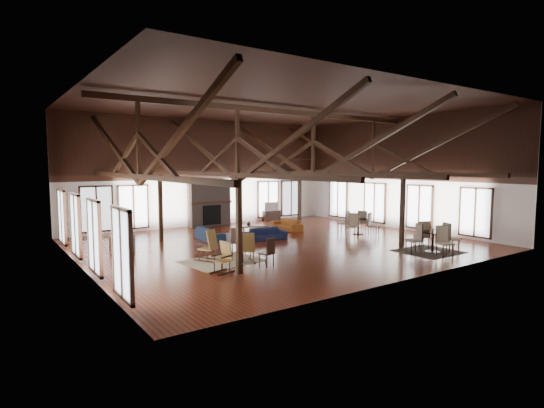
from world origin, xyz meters
TOP-DOWN VIEW (x-y plane):
  - floor at (0.00, 0.00)m, footprint 16.00×16.00m
  - ceiling at (0.00, 0.00)m, footprint 16.00×14.00m
  - wall_back at (0.00, 7.00)m, footprint 16.00×0.02m
  - wall_front at (0.00, -7.00)m, footprint 16.00×0.02m
  - wall_left at (-8.00, 0.00)m, footprint 0.02×14.00m
  - wall_right at (8.00, 0.00)m, footprint 0.02×14.00m
  - roof_truss at (0.00, 0.00)m, footprint 15.60×14.07m
  - post_grid at (0.00, 0.00)m, footprint 8.16×7.16m
  - fireplace at (0.00, 6.67)m, footprint 2.50×0.69m
  - ceiling_fan at (0.50, -1.00)m, footprint 1.60×1.60m
  - sofa_navy_front at (0.14, 1.10)m, footprint 1.95×0.99m
  - sofa_navy_left at (-2.07, 2.50)m, footprint 2.06×0.95m
  - sofa_orange at (2.71, 2.92)m, footprint 1.97×0.82m
  - coffee_table at (0.18, 2.51)m, footprint 1.42×0.97m
  - vase at (0.08, 2.55)m, footprint 0.22×0.22m
  - armchair at (-6.04, 2.11)m, footprint 1.14×1.06m
  - side_table_lamp at (-6.27, 2.38)m, footprint 0.47×0.47m
  - rocking_chair_a at (-3.98, -1.34)m, footprint 0.84×1.01m
  - rocking_chair_b at (-2.92, -2.25)m, footprint 0.63×0.90m
  - rocking_chair_c at (-4.31, -3.05)m, footprint 0.87×0.63m
  - side_chair_a at (-2.65, -1.09)m, footprint 0.64×0.64m
  - side_chair_b at (-2.71, -3.26)m, footprint 0.52×0.52m
  - cafe_table_near at (4.00, -5.00)m, footprint 2.20×2.20m
  - cafe_table_far at (4.83, -0.19)m, footprint 2.11×2.11m
  - cup_near at (4.09, -4.92)m, footprint 0.12×0.12m
  - cup_far at (4.86, -0.16)m, footprint 0.16×0.16m
  - tv_console at (4.32, 6.75)m, footprint 1.16×0.44m
  - television at (4.30, 6.75)m, footprint 0.97×0.25m
  - rug_tan at (-3.62, -1.63)m, footprint 2.90×2.41m
  - rug_navy at (-0.01, 2.46)m, footprint 3.44×2.72m
  - rug_dark at (3.98, -4.83)m, footprint 2.32×2.11m

SIDE VIEW (x-z plane):
  - floor at x=0.00m, z-range 0.00..0.00m
  - rug_tan at x=-3.62m, z-range 0.00..0.01m
  - rug_navy at x=-0.01m, z-range 0.00..0.01m
  - rug_dark at x=3.98m, z-range 0.00..0.01m
  - sofa_navy_front at x=0.14m, z-range 0.00..0.55m
  - sofa_orange at x=2.71m, z-range 0.00..0.57m
  - tv_console at x=4.32m, z-range 0.00..0.58m
  - sofa_navy_left at x=-2.07m, z-range 0.00..0.58m
  - armchair at x=-6.04m, z-range 0.00..0.62m
  - coffee_table at x=0.18m, z-range 0.19..0.68m
  - side_table_lamp at x=-6.27m, z-range -0.15..1.05m
  - rocking_chair_c at x=-4.31m, z-range -0.03..0.98m
  - rocking_chair_b at x=-2.92m, z-range -0.03..1.02m
  - rocking_chair_a at x=-3.98m, z-range -0.03..1.12m
  - cafe_table_far at x=4.83m, z-range 0.00..1.09m
  - cafe_table_near at x=4.00m, z-range 0.00..1.14m
  - side_chair_b at x=-2.71m, z-range 0.08..1.07m
  - vase at x=0.08m, z-range 0.49..0.70m
  - side_chair_a at x=-2.65m, z-range 0.09..1.17m
  - cup_far at x=4.86m, z-range 0.79..0.89m
  - television at x=4.30m, z-range 0.58..1.13m
  - cup_near at x=4.09m, z-range 0.82..0.92m
  - fireplace at x=0.00m, z-range -0.01..2.59m
  - post_grid at x=0.00m, z-range 0.00..3.05m
  - wall_back at x=0.00m, z-range 0.00..6.00m
  - wall_front at x=0.00m, z-range 0.00..6.00m
  - wall_left at x=-8.00m, z-range 0.00..6.00m
  - wall_right at x=8.00m, z-range 0.00..6.00m
  - ceiling_fan at x=0.50m, z-range 3.36..4.11m
  - roof_truss at x=0.00m, z-range 2.46..5.60m
  - ceiling at x=0.00m, z-range 5.99..6.01m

